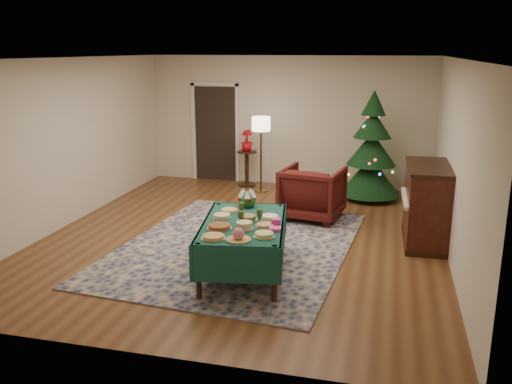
% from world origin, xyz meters
% --- Properties ---
extents(room_shell, '(7.00, 7.00, 7.00)m').
position_xyz_m(room_shell, '(0.00, 0.00, 1.35)').
color(room_shell, '#593319').
rests_on(room_shell, ground).
extents(doorway, '(1.08, 0.04, 2.16)m').
position_xyz_m(doorway, '(-1.60, 3.48, 1.10)').
color(doorway, black).
rests_on(doorway, ground).
extents(rug, '(3.53, 4.45, 0.02)m').
position_xyz_m(rug, '(0.01, -0.49, 0.01)').
color(rug, '#151C4E').
rests_on(rug, ground).
extents(buffet_table, '(1.33, 1.94, 0.70)m').
position_xyz_m(buffet_table, '(0.37, -1.41, 0.56)').
color(buffet_table, black).
rests_on(buffet_table, ground).
extents(platter_0, '(0.29, 0.29, 0.04)m').
position_xyz_m(platter_0, '(0.19, -2.08, 0.72)').
color(platter_0, silver).
rests_on(platter_0, buffet_table).
extents(platter_1, '(0.29, 0.29, 0.15)m').
position_xyz_m(platter_1, '(0.49, -2.07, 0.76)').
color(platter_1, silver).
rests_on(platter_1, buffet_table).
extents(platter_2, '(0.25, 0.25, 0.06)m').
position_xyz_m(platter_2, '(0.75, -1.89, 0.72)').
color(platter_2, silver).
rests_on(platter_2, buffet_table).
extents(platter_3, '(0.32, 0.32, 0.05)m').
position_xyz_m(platter_3, '(0.15, -1.71, 0.72)').
color(platter_3, silver).
rests_on(platter_3, buffet_table).
extents(platter_4, '(0.23, 0.23, 0.09)m').
position_xyz_m(platter_4, '(0.45, -1.67, 0.74)').
color(platter_4, silver).
rests_on(platter_4, buffet_table).
extents(platter_5, '(0.26, 0.26, 0.04)m').
position_xyz_m(platter_5, '(0.68, -1.50, 0.72)').
color(platter_5, silver).
rests_on(platter_5, buffet_table).
extents(platter_6, '(0.26, 0.26, 0.05)m').
position_xyz_m(platter_6, '(0.05, -1.29, 0.72)').
color(platter_6, silver).
rests_on(platter_6, buffet_table).
extents(platter_7, '(0.26, 0.26, 0.07)m').
position_xyz_m(platter_7, '(0.39, -1.31, 0.73)').
color(platter_7, silver).
rests_on(platter_7, buffet_table).
extents(platter_8, '(0.25, 0.25, 0.04)m').
position_xyz_m(platter_8, '(0.66, -1.15, 0.72)').
color(platter_8, silver).
rests_on(platter_8, buffet_table).
extents(platter_9, '(0.25, 0.25, 0.04)m').
position_xyz_m(platter_9, '(0.06, -1.01, 0.72)').
color(platter_9, silver).
rests_on(platter_9, buffet_table).
extents(goblet_0, '(0.07, 0.07, 0.16)m').
position_xyz_m(goblet_0, '(0.25, -1.08, 0.78)').
color(goblet_0, '#2D471E').
rests_on(goblet_0, buffet_table).
extents(goblet_1, '(0.07, 0.07, 0.16)m').
position_xyz_m(goblet_1, '(0.56, -1.33, 0.78)').
color(goblet_1, '#2D471E').
rests_on(goblet_1, buffet_table).
extents(goblet_2, '(0.07, 0.07, 0.16)m').
position_xyz_m(goblet_2, '(0.35, -1.46, 0.78)').
color(goblet_2, '#2D471E').
rests_on(goblet_2, buffet_table).
extents(napkin_stack, '(0.16, 0.16, 0.04)m').
position_xyz_m(napkin_stack, '(0.83, -1.61, 0.72)').
color(napkin_stack, '#F243A0').
rests_on(napkin_stack, buffet_table).
extents(gift_box, '(0.13, 0.13, 0.09)m').
position_xyz_m(gift_box, '(0.80, -1.43, 0.74)').
color(gift_box, '#DB3DB2').
rests_on(gift_box, buffet_table).
extents(centerpiece, '(0.25, 0.25, 0.29)m').
position_xyz_m(centerpiece, '(0.24, -0.72, 0.82)').
color(centerpiece, '#1E4C1E').
rests_on(centerpiece, buffet_table).
extents(armchair, '(1.10, 1.05, 1.00)m').
position_xyz_m(armchair, '(0.89, 1.16, 0.50)').
color(armchair, '#45120E').
rests_on(armchair, ground).
extents(floor_lamp, '(0.37, 0.37, 1.53)m').
position_xyz_m(floor_lamp, '(-0.39, 2.70, 1.30)').
color(floor_lamp, '#A57F3F').
rests_on(floor_lamp, ground).
extents(side_table, '(0.42, 0.42, 0.75)m').
position_xyz_m(side_table, '(-0.79, 3.10, 0.36)').
color(side_table, black).
rests_on(side_table, ground).
extents(potted_plant, '(0.25, 0.45, 0.25)m').
position_xyz_m(potted_plant, '(-0.79, 3.10, 0.87)').
color(potted_plant, '#B50C14').
rests_on(potted_plant, side_table).
extents(christmas_tree, '(1.15, 1.15, 2.10)m').
position_xyz_m(christmas_tree, '(1.78, 2.67, 0.94)').
color(christmas_tree, black).
rests_on(christmas_tree, ground).
extents(piano, '(0.68, 1.39, 1.19)m').
position_xyz_m(piano, '(2.69, 0.40, 0.58)').
color(piano, black).
rests_on(piano, ground).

